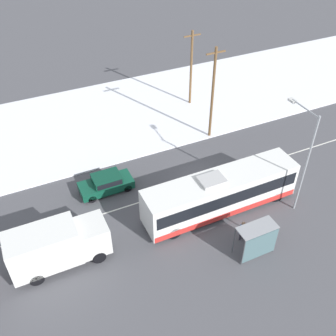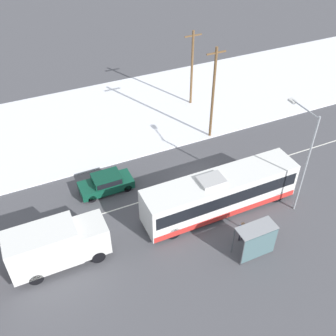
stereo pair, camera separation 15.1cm
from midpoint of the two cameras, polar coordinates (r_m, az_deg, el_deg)
name	(u,v)px [view 1 (the left image)]	position (r m, az deg, el deg)	size (l,w,h in m)	color
ground_plane	(203,182)	(32.14, 4.98, -2.05)	(120.00, 120.00, 0.00)	#4C4C51
snow_lot	(145,110)	(41.28, -3.53, 8.47)	(80.00, 14.63, 0.12)	white
lane_marking_center	(203,182)	(32.14, 4.98, -2.04)	(60.00, 0.12, 0.00)	silver
city_bus	(221,193)	(28.94, 7.51, -3.58)	(11.81, 2.57, 3.30)	white
box_truck	(56,245)	(26.16, -16.08, -10.72)	(6.26, 2.30, 3.18)	silver
sedan_car	(106,183)	(31.14, -9.07, -2.12)	(4.19, 1.80, 1.47)	#0F4733
pedestrian_at_stop	(243,229)	(27.47, 10.63, -8.69)	(0.61, 0.27, 1.69)	#23232D
bus_shelter	(258,238)	(26.28, 12.83, -9.88)	(2.63, 1.20, 2.40)	gray
streetlamp	(304,150)	(28.41, 18.93, 2.51)	(0.36, 2.96, 8.11)	#9EA3A8
utility_pole_roadside	(213,93)	(35.04, 6.37, 10.75)	(1.80, 0.24, 8.72)	brown
utility_pole_snowlot	(191,67)	(40.57, 3.27, 14.36)	(1.80, 0.24, 7.84)	brown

